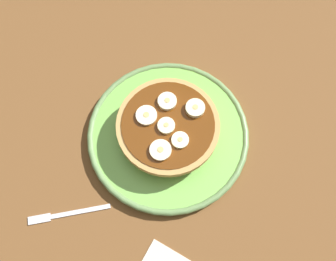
% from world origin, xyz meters
% --- Properties ---
extents(ground_plane, '(1.40, 1.40, 0.03)m').
position_xyz_m(ground_plane, '(0.00, 0.00, -0.01)').
color(ground_plane, brown).
extents(plate, '(0.27, 0.27, 0.02)m').
position_xyz_m(plate, '(0.00, 0.00, 0.01)').
color(plate, '#72B74C').
rests_on(plate, ground_plane).
extents(pancake_stack, '(0.16, 0.17, 0.04)m').
position_xyz_m(pancake_stack, '(-0.00, 0.00, 0.04)').
color(pancake_stack, '#BF8443').
rests_on(pancake_stack, plate).
extents(banana_slice_0, '(0.03, 0.03, 0.01)m').
position_xyz_m(banana_slice_0, '(-0.00, -0.01, 0.06)').
color(banana_slice_0, '#F5EDB6').
rests_on(banana_slice_0, pancake_stack).
extents(banana_slice_1, '(0.03, 0.03, 0.01)m').
position_xyz_m(banana_slice_1, '(0.03, -0.01, 0.06)').
color(banana_slice_1, '#EEF1BE').
rests_on(banana_slice_1, pancake_stack).
extents(banana_slice_2, '(0.03, 0.03, 0.01)m').
position_xyz_m(banana_slice_2, '(-0.02, 0.03, 0.06)').
color(banana_slice_2, '#EFE8B9').
rests_on(banana_slice_2, pancake_stack).
extents(banana_slice_3, '(0.03, 0.03, 0.01)m').
position_xyz_m(banana_slice_3, '(0.01, -0.04, 0.06)').
color(banana_slice_3, '#FCEAB8').
rests_on(banana_slice_3, pancake_stack).
extents(banana_slice_4, '(0.03, 0.03, 0.01)m').
position_xyz_m(banana_slice_4, '(0.02, 0.04, 0.06)').
color(banana_slice_4, '#F2EBB4').
rests_on(banana_slice_4, pancake_stack).
extents(banana_slice_5, '(0.03, 0.03, 0.01)m').
position_xyz_m(banana_slice_5, '(-0.04, -0.01, 0.06)').
color(banana_slice_5, '#F5E8BD').
rests_on(banana_slice_5, pancake_stack).
extents(fork, '(0.10, 0.10, 0.01)m').
position_xyz_m(fork, '(-0.07, -0.20, 0.00)').
color(fork, silver).
rests_on(fork, ground_plane).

